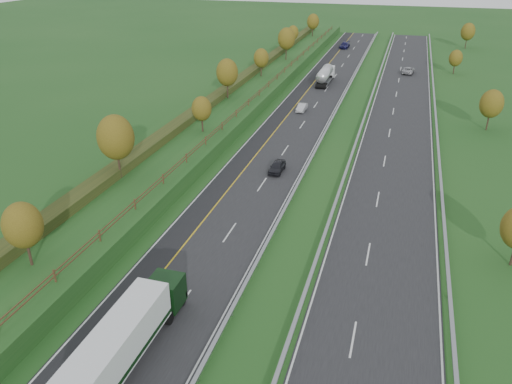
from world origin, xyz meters
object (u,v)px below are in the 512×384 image
at_px(car_small_far, 345,45).
at_px(car_dark_near, 277,167).
at_px(road_tanker, 325,74).
at_px(car_silver_mid, 302,107).
at_px(car_oncoming, 408,70).
at_px(box_lorry, 118,348).

bearing_deg(car_small_far, car_dark_near, -84.67).
distance_m(road_tanker, car_silver_mid, 21.46).
distance_m(car_dark_near, car_small_far, 91.13).
bearing_deg(road_tanker, car_dark_near, -87.72).
bearing_deg(car_oncoming, car_silver_mid, 70.62).
bearing_deg(road_tanker, car_small_far, 92.00).
relative_size(box_lorry, car_small_far, 2.87).
xyz_separation_m(road_tanker, car_small_far, (-1.48, 42.47, -1.00)).
distance_m(road_tanker, car_oncoming, 22.27).
distance_m(box_lorry, car_silver_mid, 63.46).
relative_size(road_tanker, car_silver_mid, 2.84).
bearing_deg(car_silver_mid, car_oncoming, 65.97).
bearing_deg(car_silver_mid, car_dark_near, -82.98).
relative_size(car_dark_near, car_oncoming, 0.77).
bearing_deg(box_lorry, car_dark_near, 87.47).
relative_size(road_tanker, car_small_far, 1.98).
distance_m(car_silver_mid, car_small_far, 63.89).
xyz_separation_m(car_small_far, car_oncoming, (18.36, -27.99, -0.09)).
bearing_deg(car_oncoming, car_dark_near, 83.16).
xyz_separation_m(road_tanker, car_silver_mid, (-0.53, -21.42, -1.17)).
xyz_separation_m(box_lorry, car_silver_mid, (-0.86, 63.44, -1.64)).
xyz_separation_m(box_lorry, car_small_far, (-1.82, 127.32, -1.47)).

